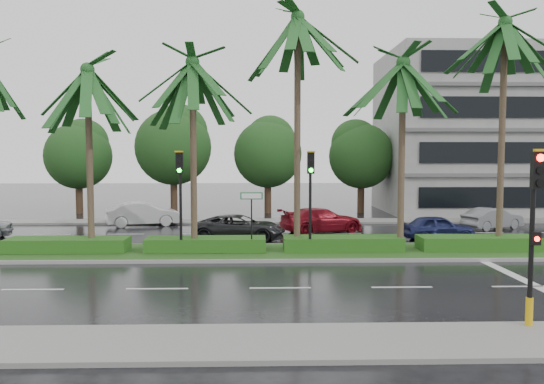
{
  "coord_description": "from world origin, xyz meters",
  "views": [
    {
      "loc": [
        -0.71,
        -22.01,
        4.34
      ],
      "look_at": [
        -0.1,
        1.5,
        2.69
      ],
      "focal_mm": 35.0,
      "sensor_mm": 36.0,
      "label": 1
    }
  ],
  "objects_px": {
    "signal_median_left": "(180,187)",
    "street_sign": "(252,207)",
    "car_blue": "(438,227)",
    "signal_near": "(534,230)",
    "car_white": "(143,214)",
    "car_red": "(321,220)",
    "car_grey": "(492,218)",
    "car_darkgrey": "(240,227)"
  },
  "relations": [
    {
      "from": "signal_median_left",
      "to": "street_sign",
      "type": "relative_size",
      "value": 1.68
    },
    {
      "from": "signal_median_left",
      "to": "car_blue",
      "type": "height_order",
      "value": "signal_median_left"
    },
    {
      "from": "signal_near",
      "to": "signal_median_left",
      "type": "distance_m",
      "value": 13.93
    },
    {
      "from": "car_white",
      "to": "car_blue",
      "type": "relative_size",
      "value": 1.21
    },
    {
      "from": "signal_median_left",
      "to": "car_white",
      "type": "xyz_separation_m",
      "value": [
        -3.76,
        10.13,
        -2.26
      ]
    },
    {
      "from": "signal_near",
      "to": "car_blue",
      "type": "bearing_deg",
      "value": 79.98
    },
    {
      "from": "car_white",
      "to": "car_red",
      "type": "xyz_separation_m",
      "value": [
        10.59,
        -2.99,
        -0.05
      ]
    },
    {
      "from": "car_red",
      "to": "car_grey",
      "type": "height_order",
      "value": "car_red"
    },
    {
      "from": "car_blue",
      "to": "car_darkgrey",
      "type": "bearing_deg",
      "value": 83.24
    },
    {
      "from": "car_grey",
      "to": "street_sign",
      "type": "bearing_deg",
      "value": 95.15
    },
    {
      "from": "car_white",
      "to": "car_blue",
      "type": "xyz_separation_m",
      "value": [
        16.26,
        -5.67,
        -0.11
      ]
    },
    {
      "from": "car_red",
      "to": "car_darkgrey",
      "type": "bearing_deg",
      "value": 100.25
    },
    {
      "from": "signal_median_left",
      "to": "car_white",
      "type": "distance_m",
      "value": 11.04
    },
    {
      "from": "car_red",
      "to": "car_blue",
      "type": "xyz_separation_m",
      "value": [
        5.67,
        -2.68,
        -0.06
      ]
    },
    {
      "from": "car_grey",
      "to": "car_white",
      "type": "bearing_deg",
      "value": 60.05
    },
    {
      "from": "car_white",
      "to": "signal_median_left",
      "type": "bearing_deg",
      "value": -176.3
    },
    {
      "from": "signal_near",
      "to": "car_grey",
      "type": "height_order",
      "value": "signal_near"
    },
    {
      "from": "car_blue",
      "to": "signal_near",
      "type": "bearing_deg",
      "value": 163.91
    },
    {
      "from": "car_darkgrey",
      "to": "car_red",
      "type": "height_order",
      "value": "car_red"
    },
    {
      "from": "car_darkgrey",
      "to": "car_grey",
      "type": "distance_m",
      "value": 15.1
    },
    {
      "from": "signal_near",
      "to": "car_blue",
      "type": "relative_size",
      "value": 1.18
    },
    {
      "from": "street_sign",
      "to": "car_white",
      "type": "distance_m",
      "value": 12.11
    },
    {
      "from": "signal_median_left",
      "to": "car_white",
      "type": "bearing_deg",
      "value": 110.34
    },
    {
      "from": "signal_near",
      "to": "car_darkgrey",
      "type": "xyz_separation_m",
      "value": [
        -7.67,
        14.27,
        -1.86
      ]
    },
    {
      "from": "car_red",
      "to": "car_grey",
      "type": "distance_m",
      "value": 10.22
    },
    {
      "from": "car_white",
      "to": "car_darkgrey",
      "type": "relative_size",
      "value": 0.96
    },
    {
      "from": "signal_median_left",
      "to": "car_blue",
      "type": "relative_size",
      "value": 1.18
    },
    {
      "from": "car_darkgrey",
      "to": "street_sign",
      "type": "bearing_deg",
      "value": -163.72
    },
    {
      "from": "car_white",
      "to": "car_blue",
      "type": "height_order",
      "value": "car_white"
    },
    {
      "from": "street_sign",
      "to": "car_darkgrey",
      "type": "bearing_deg",
      "value": 98.66
    },
    {
      "from": "street_sign",
      "to": "car_grey",
      "type": "xyz_separation_m",
      "value": [
        14.0,
        7.98,
        -1.49
      ]
    },
    {
      "from": "car_darkgrey",
      "to": "car_red",
      "type": "distance_m",
      "value": 5.18
    },
    {
      "from": "car_grey",
      "to": "signal_near",
      "type": "bearing_deg",
      "value": 134.06
    },
    {
      "from": "signal_median_left",
      "to": "car_darkgrey",
      "type": "distance_m",
      "value": 5.65
    },
    {
      "from": "street_sign",
      "to": "car_blue",
      "type": "bearing_deg",
      "value": 24.24
    },
    {
      "from": "street_sign",
      "to": "car_darkgrey",
      "type": "height_order",
      "value": "street_sign"
    },
    {
      "from": "signal_near",
      "to": "car_red",
      "type": "bearing_deg",
      "value": 100.67
    },
    {
      "from": "signal_near",
      "to": "car_white",
      "type": "bearing_deg",
      "value": 124.76
    },
    {
      "from": "signal_near",
      "to": "signal_median_left",
      "type": "relative_size",
      "value": 1.0
    },
    {
      "from": "signal_near",
      "to": "car_red",
      "type": "xyz_separation_m",
      "value": [
        -3.17,
        16.83,
        -1.82
      ]
    },
    {
      "from": "car_blue",
      "to": "car_grey",
      "type": "relative_size",
      "value": 0.96
    },
    {
      "from": "car_blue",
      "to": "car_grey",
      "type": "bearing_deg",
      "value": -56.63
    }
  ]
}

